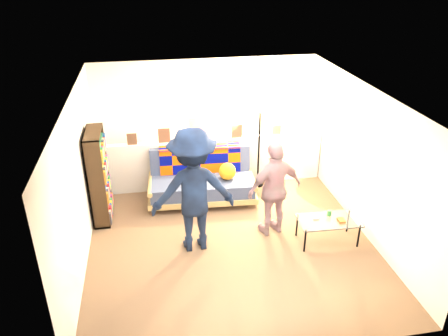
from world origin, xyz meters
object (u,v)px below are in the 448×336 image
object	(u,v)px
futon_sofa	(203,180)
bookshelf	(99,179)
person_left	(193,191)
person_right	(275,189)
coffee_table	(329,221)
floor_lamp	(260,131)

from	to	relation	value
futon_sofa	bookshelf	bearing A→B (deg)	-170.29
futon_sofa	person_left	xyz separation A→B (m)	(-0.32, -1.44, 0.60)
bookshelf	person_left	distance (m)	1.90
futon_sofa	bookshelf	size ratio (longest dim) A/B	1.26
bookshelf	person_right	size ratio (longest dim) A/B	1.00
futon_sofa	coffee_table	size ratio (longest dim) A/B	2.05
bookshelf	person_left	bearing A→B (deg)	-37.01
person_right	person_left	bearing A→B (deg)	-7.92
person_left	person_right	world-z (taller)	person_left
futon_sofa	person_right	distance (m)	1.68
futon_sofa	bookshelf	distance (m)	1.89
floor_lamp	person_right	distance (m)	1.70
person_left	person_right	bearing A→B (deg)	-176.57
coffee_table	person_right	size ratio (longest dim) A/B	0.62
floor_lamp	person_right	world-z (taller)	floor_lamp
coffee_table	futon_sofa	bearing A→B (deg)	136.56
futon_sofa	person_left	bearing A→B (deg)	-102.58
futon_sofa	person_left	size ratio (longest dim) A/B	1.02
bookshelf	person_right	distance (m)	3.00
futon_sofa	bookshelf	xyz separation A→B (m)	(-1.82, -0.31, 0.36)
bookshelf	futon_sofa	bearing A→B (deg)	9.71
floor_lamp	person_left	world-z (taller)	person_left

